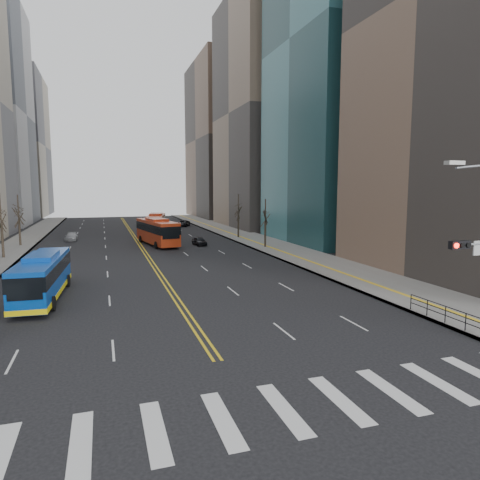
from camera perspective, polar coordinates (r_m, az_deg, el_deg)
The scene contains 14 objects.
ground at distance 16.78m, azimuth 1.84°, elevation -22.19°, with size 220.00×220.00×0.00m, color black.
sidewalk_right at distance 63.44m, azimuth 2.99°, elevation -0.31°, with size 7.00×130.00×0.15m, color gray.
sidewalk_left at distance 60.44m, azimuth -28.73°, elevation -1.55°, with size 5.00×130.00×0.15m, color gray.
crosswalk at distance 16.78m, azimuth 1.84°, elevation -22.17°, with size 26.70×4.00×0.01m.
centerline at distance 69.43m, azimuth -13.68°, elevation 0.08°, with size 0.55×100.00×0.01m.
office_towers at distance 83.92m, azimuth -14.81°, elevation 17.63°, with size 83.00×134.00×58.00m.
pedestrian_railing at distance 28.58m, azimuth 25.71°, elevation -8.61°, with size 0.06×6.06×1.02m.
street_trees at distance 48.49m, azimuth -20.50°, elevation 2.68°, with size 35.20×47.20×7.60m.
blue_bus at distance 34.77m, azimuth -24.80°, elevation -4.29°, with size 3.16×11.56×3.34m.
red_bus_near at distance 62.07m, azimuth -10.99°, elevation 1.29°, with size 4.88×12.36×3.80m.
red_bus_far at distance 77.03m, azimuth -11.11°, elevation 2.32°, with size 4.82×11.81×3.64m.
car_dark_mid at distance 60.99m, azimuth -5.44°, elevation -0.13°, with size 1.44×3.57×1.22m, color black.
car_silver at distance 70.85m, azimuth -21.57°, elevation 0.40°, with size 1.69×4.15×1.20m, color #95959A.
car_dark_far at distance 90.74m, azimuth -7.64°, elevation 2.23°, with size 2.24×4.85×1.35m, color black.
Camera 1 is at (-4.97, -13.77, 8.19)m, focal length 32.00 mm.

